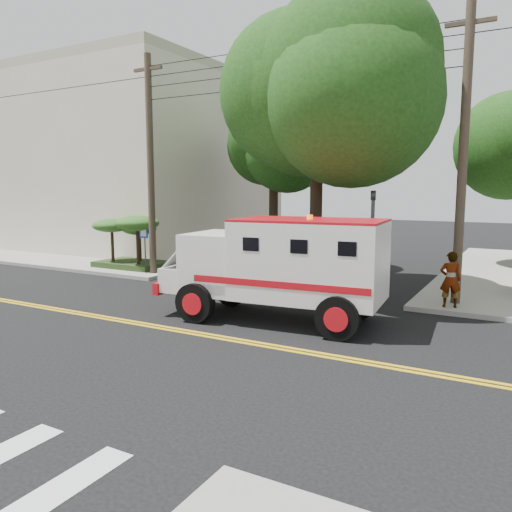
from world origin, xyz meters
The scene contains 12 objects.
ground centered at (0.00, 0.00, 0.00)m, with size 100.00×100.00×0.00m, color black.
sidewalk_nw centered at (-13.50, 13.50, 0.07)m, with size 17.00×17.00×0.15m, color gray.
building_left centered at (-15.50, 15.00, 5.15)m, with size 16.00×14.00×10.00m, color beige.
utility_pole_left centered at (-5.60, 6.00, 4.50)m, with size 0.28×0.28×9.00m, color #382D23.
utility_pole_right centered at (6.30, 6.20, 4.50)m, with size 0.28×0.28×9.00m, color #382D23.
tree_main centered at (1.94, 6.21, 7.20)m, with size 6.08×5.70×9.85m.
tree_left centered at (-2.68, 11.79, 5.73)m, with size 4.48×4.20×7.70m.
traffic_signal centered at (3.80, 5.60, 2.23)m, with size 0.15×0.18×3.60m.
accessibility_sign centered at (-6.20, 6.17, 1.37)m, with size 0.45×0.10×2.02m.
palm_planter centered at (-7.44, 6.62, 1.65)m, with size 3.52×2.63×2.36m.
armored_truck centered at (2.26, 2.17, 1.62)m, with size 6.45×3.00×2.85m.
pedestrian_a centered at (6.22, 5.50, 0.99)m, with size 0.61×0.40×1.67m, color gray.
Camera 1 is at (8.24, -10.00, 3.65)m, focal length 35.00 mm.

